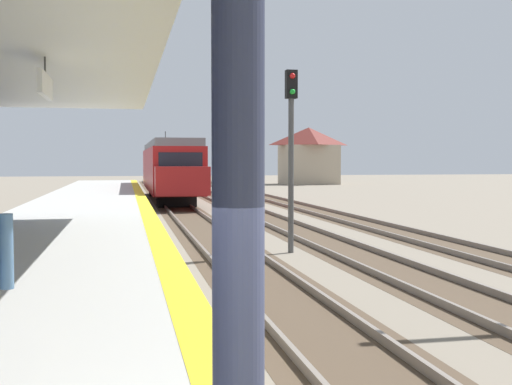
# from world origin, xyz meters

# --- Properties ---
(station_platform) EXTENTS (5.00, 80.00, 0.91)m
(station_platform) POSITION_xyz_m (-2.50, 16.00, 0.45)
(station_platform) COLOR #A8A8A3
(station_platform) RESTS_ON ground
(track_pair_nearest_platform) EXTENTS (2.34, 120.00, 0.16)m
(track_pair_nearest_platform) POSITION_xyz_m (1.90, 20.00, 0.05)
(track_pair_nearest_platform) COLOR #4C3D2D
(track_pair_nearest_platform) RESTS_ON ground
(track_pair_middle) EXTENTS (2.34, 120.00, 0.16)m
(track_pair_middle) POSITION_xyz_m (5.30, 20.00, 0.05)
(track_pair_middle) COLOR #4C3D2D
(track_pair_middle) RESTS_ON ground
(track_pair_far_side) EXTENTS (2.34, 120.00, 0.16)m
(track_pair_far_side) POSITION_xyz_m (8.70, 20.00, 0.05)
(track_pair_far_side) COLOR #4C3D2D
(track_pair_far_side) RESTS_ON ground
(approaching_train) EXTENTS (2.93, 19.60, 4.76)m
(approaching_train) POSITION_xyz_m (1.90, 40.46, 2.18)
(approaching_train) COLOR maroon
(approaching_train) RESTS_ON ground
(rail_signal_post) EXTENTS (0.32, 0.34, 5.20)m
(rail_signal_post) POSITION_xyz_m (3.65, 15.74, 3.19)
(rail_signal_post) COLOR #4C4C4C
(rail_signal_post) RESTS_ON ground
(distant_trackside_house) EXTENTS (6.60, 5.28, 6.40)m
(distant_trackside_house) POSITION_xyz_m (19.37, 67.09, 3.34)
(distant_trackside_house) COLOR tan
(distant_trackside_house) RESTS_ON ground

